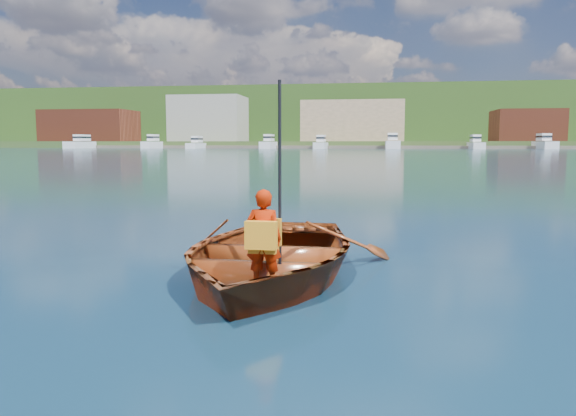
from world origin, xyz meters
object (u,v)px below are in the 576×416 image
(dock, at_px, (370,147))
(child_paddler, at_px, (264,237))
(marina_yachts, at_px, (332,144))
(rowboat, at_px, (268,254))

(dock, bearing_deg, child_paddler, -90.01)
(dock, bearing_deg, marina_yachts, -154.54)
(rowboat, relative_size, marina_yachts, 0.03)
(dock, bearing_deg, rowboat, -90.06)
(child_paddler, bearing_deg, rowboat, 98.10)
(rowboat, height_order, child_paddler, child_paddler)
(rowboat, relative_size, child_paddler, 1.94)
(rowboat, distance_m, child_paddler, 0.98)
(child_paddler, bearing_deg, dock, 89.99)
(rowboat, xyz_separation_m, child_paddler, (0.13, -0.90, 0.37))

